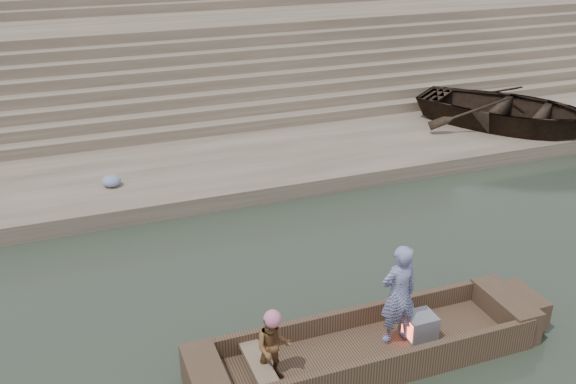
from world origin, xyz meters
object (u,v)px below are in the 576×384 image
rowing_man (273,347)px  beached_rowboat (511,109)px  main_rowboat (367,355)px  standing_man (399,294)px  television (419,326)px

rowing_man → beached_rowboat: bearing=51.2°
beached_rowboat → main_rowboat: bearing=-176.0°
main_rowboat → standing_man: (0.52, 0.06, 0.95)m
television → beached_rowboat: (7.62, 7.59, 0.53)m
rowing_man → television: bearing=16.1°
beached_rowboat → television: bearing=-172.8°
standing_man → television: bearing=169.4°
main_rowboat → standing_man: standing_man is taller
rowing_man → main_rowboat: bearing=17.3°
rowing_man → television: size_ratio=2.37×
standing_man → rowing_man: (-2.10, -0.16, -0.30)m
standing_man → television: standing_man is taller
main_rowboat → beached_rowboat: size_ratio=0.93×
main_rowboat → rowing_man: 1.71m
television → beached_rowboat: beached_rowboat is taller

